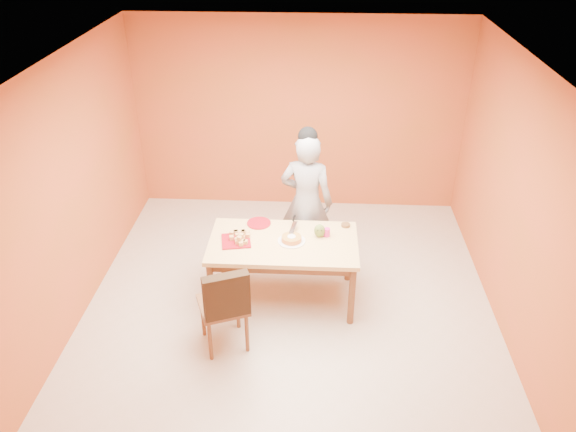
# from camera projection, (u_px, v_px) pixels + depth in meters

# --- Properties ---
(floor) EXTENTS (5.00, 5.00, 0.00)m
(floor) POSITION_uv_depth(u_px,v_px,m) (289.00, 311.00, 6.20)
(floor) COLOR beige
(floor) RESTS_ON ground
(ceiling) EXTENTS (5.00, 5.00, 0.00)m
(ceiling) POSITION_uv_depth(u_px,v_px,m) (289.00, 68.00, 4.83)
(ceiling) COLOR silver
(ceiling) RESTS_ON wall_back
(wall_back) EXTENTS (4.50, 0.00, 4.50)m
(wall_back) POSITION_uv_depth(u_px,v_px,m) (299.00, 116.00, 7.67)
(wall_back) COLOR #C64F2D
(wall_back) RESTS_ON floor
(wall_left) EXTENTS (0.00, 5.00, 5.00)m
(wall_left) POSITION_uv_depth(u_px,v_px,m) (65.00, 199.00, 5.62)
(wall_left) COLOR #C64F2D
(wall_left) RESTS_ON floor
(wall_right) EXTENTS (0.00, 5.00, 5.00)m
(wall_right) POSITION_uv_depth(u_px,v_px,m) (522.00, 211.00, 5.41)
(wall_right) COLOR #C64F2D
(wall_right) RESTS_ON floor
(dining_table) EXTENTS (1.60, 0.90, 0.76)m
(dining_table) POSITION_uv_depth(u_px,v_px,m) (283.00, 249.00, 6.07)
(dining_table) COLOR #F4C77F
(dining_table) RESTS_ON floor
(dining_chair) EXTENTS (0.61, 0.67, 1.00)m
(dining_chair) POSITION_uv_depth(u_px,v_px,m) (223.00, 304.00, 5.49)
(dining_chair) COLOR brown
(dining_chair) RESTS_ON floor
(pastry_pile) EXTENTS (0.27, 0.27, 0.09)m
(pastry_pile) POSITION_uv_depth(u_px,v_px,m) (236.00, 237.00, 5.99)
(pastry_pile) COLOR tan
(pastry_pile) RESTS_ON pastry_platter
(person) EXTENTS (0.69, 0.52, 1.71)m
(person) POSITION_uv_depth(u_px,v_px,m) (307.00, 202.00, 6.58)
(person) COLOR gray
(person) RESTS_ON floor
(pastry_platter) EXTENTS (0.36, 0.36, 0.02)m
(pastry_platter) POSITION_uv_depth(u_px,v_px,m) (236.00, 241.00, 6.02)
(pastry_platter) COLOR maroon
(pastry_platter) RESTS_ON dining_table
(red_dinner_plate) EXTENTS (0.34, 0.34, 0.02)m
(red_dinner_plate) POSITION_uv_depth(u_px,v_px,m) (259.00, 223.00, 6.34)
(red_dinner_plate) COLOR maroon
(red_dinner_plate) RESTS_ON dining_table
(white_cake_plate) EXTENTS (0.35, 0.35, 0.01)m
(white_cake_plate) POSITION_uv_depth(u_px,v_px,m) (292.00, 241.00, 6.02)
(white_cake_plate) COLOR white
(white_cake_plate) RESTS_ON dining_table
(sponge_cake) EXTENTS (0.28, 0.28, 0.05)m
(sponge_cake) POSITION_uv_depth(u_px,v_px,m) (292.00, 239.00, 6.00)
(sponge_cake) COLOR orange
(sponge_cake) RESTS_ON white_cake_plate
(cake_server) EXTENTS (0.09, 0.27, 0.01)m
(cake_server) POSITION_uv_depth(u_px,v_px,m) (293.00, 227.00, 6.14)
(cake_server) COLOR white
(cake_server) RESTS_ON sponge_cake
(egg_ornament) EXTENTS (0.13, 0.11, 0.15)m
(egg_ornament) POSITION_uv_depth(u_px,v_px,m) (320.00, 231.00, 6.07)
(egg_ornament) COLOR olive
(egg_ornament) RESTS_ON dining_table
(magenta_glass) EXTENTS (0.08, 0.08, 0.10)m
(magenta_glass) POSITION_uv_depth(u_px,v_px,m) (327.00, 232.00, 6.09)
(magenta_glass) COLOR #DB207F
(magenta_glass) RESTS_ON dining_table
(checker_tin) EXTENTS (0.10, 0.10, 0.03)m
(checker_tin) POSITION_uv_depth(u_px,v_px,m) (346.00, 225.00, 6.29)
(checker_tin) COLOR #3D2510
(checker_tin) RESTS_ON dining_table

